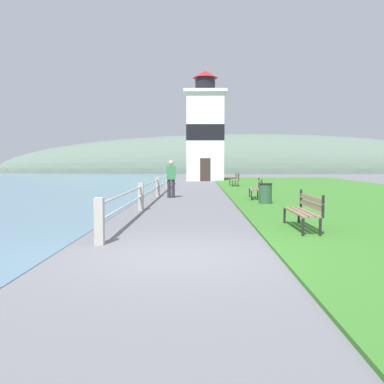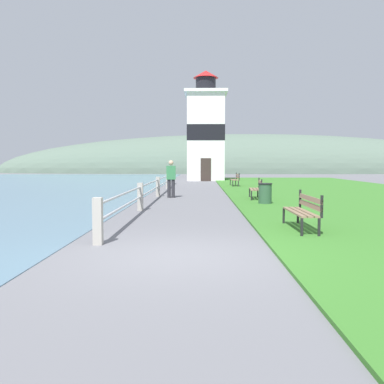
% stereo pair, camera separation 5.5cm
% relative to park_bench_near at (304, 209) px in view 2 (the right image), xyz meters
% --- Properties ---
extents(ground_plane, '(160.00, 160.00, 0.00)m').
position_rel_park_bench_near_xyz_m(ground_plane, '(-2.86, -2.71, -0.54)').
color(ground_plane, slate).
extents(grass_verge, '(12.00, 44.33, 0.06)m').
position_rel_park_bench_near_xyz_m(grass_verge, '(4.88, 12.07, -0.51)').
color(grass_verge, '#387528').
rests_on(grass_verge, ground_plane).
extents(seawall_railing, '(0.18, 24.30, 0.95)m').
position_rel_park_bench_near_xyz_m(seawall_railing, '(-4.49, 10.35, 0.02)').
color(seawall_railing, '#A8A399').
rests_on(seawall_railing, ground_plane).
extents(park_bench_near, '(0.48, 1.99, 0.94)m').
position_rel_park_bench_near_xyz_m(park_bench_near, '(0.00, 0.00, 0.00)').
color(park_bench_near, '#846B51').
rests_on(park_bench_near, ground_plane).
extents(park_bench_midway, '(0.60, 1.86, 0.94)m').
position_rel_park_bench_near_xyz_m(park_bench_midway, '(0.01, 8.50, -0.00)').
color(park_bench_midway, '#846B51').
rests_on(park_bench_midway, ground_plane).
extents(park_bench_far, '(0.51, 1.80, 0.94)m').
position_rel_park_bench_near_xyz_m(park_bench_far, '(-0.08, 18.70, -0.00)').
color(park_bench_far, '#846B51').
rests_on(park_bench_far, ground_plane).
extents(lighthouse, '(3.76, 3.76, 9.81)m').
position_rel_park_bench_near_xyz_m(lighthouse, '(-1.98, 28.64, 3.83)').
color(lighthouse, white).
rests_on(lighthouse, ground_plane).
extents(person_strolling, '(0.43, 0.25, 1.73)m').
position_rel_park_bench_near_xyz_m(person_strolling, '(-3.81, 9.67, 0.40)').
color(person_strolling, '#28282D').
rests_on(person_strolling, ground_plane).
extents(trash_bin, '(0.54, 0.54, 0.84)m').
position_rel_park_bench_near_xyz_m(trash_bin, '(0.04, 6.33, -0.12)').
color(trash_bin, '#2D5138').
rests_on(trash_bin, ground_plane).
extents(distant_hillside, '(80.00, 16.00, 12.00)m').
position_rel_park_bench_near_xyz_m(distant_hillside, '(5.14, 56.85, -0.54)').
color(distant_hillside, '#566B5B').
rests_on(distant_hillside, ground_plane).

